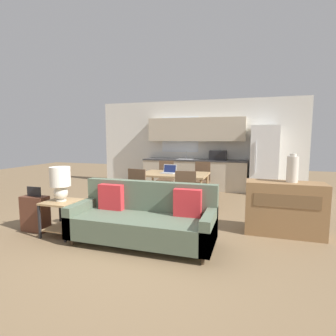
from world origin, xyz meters
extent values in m
plane|color=#7F6647|center=(0.00, 0.00, 0.00)|extent=(20.00, 20.00, 0.00)
cube|color=silver|center=(0.00, 4.63, 1.35)|extent=(6.40, 0.06, 2.70)
cube|color=white|center=(-0.54, 4.59, 1.66)|extent=(1.18, 0.01, 1.11)
cube|color=beige|center=(0.00, 4.29, 0.43)|extent=(3.10, 0.62, 0.86)
cube|color=#38383A|center=(0.00, 4.29, 0.88)|extent=(3.13, 0.65, 0.04)
cube|color=#B2B5B7|center=(-0.27, 4.24, 0.90)|extent=(0.48, 0.36, 0.01)
cylinder|color=#B7BABC|center=(-0.27, 4.41, 1.02)|extent=(0.02, 0.02, 0.24)
cube|color=beige|center=(0.00, 4.43, 1.80)|extent=(2.94, 0.34, 0.70)
cube|color=black|center=(0.71, 4.24, 1.04)|extent=(0.48, 0.36, 0.28)
cube|color=white|center=(1.97, 4.21, 0.94)|extent=(0.73, 0.75, 1.89)
cylinder|color=silver|center=(1.76, 3.81, 1.04)|extent=(0.02, 0.02, 0.85)
cube|color=tan|center=(-0.04, 2.24, 0.72)|extent=(1.52, 0.99, 0.04)
cylinder|color=tan|center=(-0.74, 1.81, 0.35)|extent=(0.05, 0.05, 0.70)
cylinder|color=tan|center=(0.66, 1.81, 0.35)|extent=(0.05, 0.05, 0.70)
cylinder|color=tan|center=(-0.74, 2.68, 0.35)|extent=(0.05, 0.05, 0.70)
cylinder|color=tan|center=(0.66, 2.68, 0.35)|extent=(0.05, 0.05, 0.70)
cylinder|color=#3D2D1E|center=(-0.83, -0.42, 0.05)|extent=(0.05, 0.05, 0.10)
cylinder|color=#3D2D1E|center=(1.10, -0.42, 0.05)|extent=(0.05, 0.05, 0.10)
cylinder|color=#3D2D1E|center=(-0.83, 0.22, 0.05)|extent=(0.05, 0.05, 0.10)
cylinder|color=#3D2D1E|center=(1.10, 0.22, 0.05)|extent=(0.05, 0.05, 0.10)
cube|color=#566651|center=(0.14, -0.10, 0.26)|extent=(2.12, 0.80, 0.33)
cube|color=#566651|center=(0.14, 0.23, 0.49)|extent=(2.12, 0.14, 0.79)
cube|color=#566651|center=(-0.86, -0.10, 0.33)|extent=(0.14, 0.80, 0.47)
cube|color=#566651|center=(1.13, -0.10, 0.33)|extent=(0.14, 0.80, 0.47)
cube|color=red|center=(-0.46, 0.10, 0.63)|extent=(0.40, 0.12, 0.40)
cube|color=red|center=(0.78, 0.10, 0.63)|extent=(0.40, 0.12, 0.40)
cube|color=tan|center=(-1.23, -0.13, 0.54)|extent=(0.51, 0.51, 0.03)
cube|color=tan|center=(-1.23, -0.13, 0.12)|extent=(0.46, 0.46, 0.02)
cube|color=#232326|center=(-1.46, -0.36, 0.26)|extent=(0.03, 0.03, 0.53)
cube|color=#232326|center=(-0.99, -0.36, 0.26)|extent=(0.03, 0.03, 0.53)
cube|color=#232326|center=(-1.46, 0.11, 0.26)|extent=(0.03, 0.03, 0.53)
cube|color=#232326|center=(-0.99, 0.11, 0.26)|extent=(0.03, 0.03, 0.53)
cylinder|color=silver|center=(-1.24, -0.12, 0.57)|extent=(0.16, 0.16, 0.02)
sphere|color=silver|center=(-1.24, -0.12, 0.69)|extent=(0.22, 0.22, 0.22)
cylinder|color=white|center=(-1.24, -0.12, 0.95)|extent=(0.32, 0.32, 0.31)
cube|color=olive|center=(2.17, 0.97, 0.43)|extent=(1.19, 0.45, 0.86)
cube|color=brown|center=(2.17, 0.74, 0.60)|extent=(0.96, 0.01, 0.21)
cylinder|color=beige|center=(2.26, 1.01, 1.06)|extent=(0.17, 0.17, 0.41)
cylinder|color=beige|center=(2.26, 1.01, 1.29)|extent=(0.10, 0.10, 0.05)
cube|color=brown|center=(0.45, 1.46, 0.43)|extent=(0.45, 0.45, 0.04)
cube|color=brown|center=(0.46, 1.26, 0.69)|extent=(0.40, 0.06, 0.48)
cylinder|color=black|center=(0.60, 1.64, 0.21)|extent=(0.03, 0.03, 0.41)
cylinder|color=black|center=(0.26, 1.61, 0.21)|extent=(0.03, 0.03, 0.41)
cylinder|color=black|center=(0.63, 1.30, 0.21)|extent=(0.03, 0.03, 0.41)
cylinder|color=black|center=(0.29, 1.27, 0.21)|extent=(0.03, 0.03, 0.41)
cube|color=brown|center=(-0.53, 3.04, 0.43)|extent=(0.47, 0.47, 0.04)
cube|color=brown|center=(-0.55, 3.23, 0.69)|extent=(0.40, 0.08, 0.48)
cylinder|color=black|center=(-0.67, 2.85, 0.21)|extent=(0.03, 0.03, 0.41)
cylinder|color=black|center=(-0.34, 2.89, 0.21)|extent=(0.03, 0.03, 0.41)
cylinder|color=black|center=(-0.72, 3.19, 0.21)|extent=(0.03, 0.03, 0.41)
cylinder|color=black|center=(-0.38, 3.23, 0.21)|extent=(0.03, 0.03, 0.41)
cube|color=brown|center=(-0.53, 1.47, 0.43)|extent=(0.47, 0.47, 0.04)
cube|color=brown|center=(-0.55, 1.28, 0.69)|extent=(0.40, 0.08, 0.48)
cylinder|color=black|center=(-0.33, 1.62, 0.21)|extent=(0.03, 0.03, 0.41)
cylinder|color=black|center=(-0.67, 1.67, 0.21)|extent=(0.03, 0.03, 0.41)
cylinder|color=black|center=(-0.38, 1.28, 0.21)|extent=(0.03, 0.03, 0.41)
cylinder|color=black|center=(-0.72, 1.33, 0.21)|extent=(0.03, 0.03, 0.41)
cube|color=brown|center=(0.45, 3.06, 0.43)|extent=(0.43, 0.43, 0.04)
cube|color=brown|center=(0.44, 3.25, 0.69)|extent=(0.40, 0.04, 0.48)
cylinder|color=black|center=(0.28, 2.88, 0.21)|extent=(0.03, 0.03, 0.41)
cylinder|color=black|center=(0.62, 2.89, 0.21)|extent=(0.03, 0.03, 0.41)
cylinder|color=black|center=(0.27, 3.22, 0.21)|extent=(0.03, 0.03, 0.41)
cylinder|color=black|center=(0.61, 3.23, 0.21)|extent=(0.03, 0.03, 0.41)
cube|color=#B7BABC|center=(-0.17, 2.18, 0.75)|extent=(0.34, 0.25, 0.02)
cube|color=#B7BABC|center=(-0.16, 2.30, 0.84)|extent=(0.32, 0.08, 0.20)
cube|color=navy|center=(-0.16, 2.29, 0.84)|extent=(0.29, 0.07, 0.17)
cube|color=brown|center=(-1.79, -0.10, 0.30)|extent=(0.44, 0.22, 0.59)
cube|color=black|center=(-1.79, -0.10, 0.67)|extent=(0.27, 0.02, 0.16)
camera|label=1|loc=(1.62, -3.50, 1.57)|focal=28.00mm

